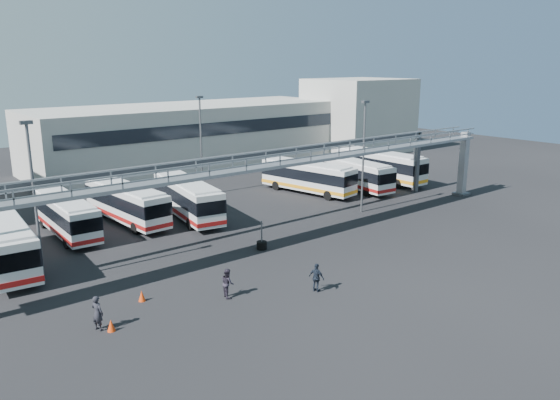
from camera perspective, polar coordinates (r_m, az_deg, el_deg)
ground at (r=38.40m, az=3.91°, el=-6.44°), size 140.00×140.00×0.00m
gantry at (r=41.21m, az=-1.50°, el=3.01°), size 51.40×5.15×7.10m
warehouse at (r=74.53m, az=-9.25°, el=6.73°), size 42.00×14.00×8.00m
building_right at (r=85.83m, az=8.21°, el=8.76°), size 14.00×12.00×11.00m
light_pole_left at (r=36.17m, az=-24.29°, el=0.48°), size 0.70×0.35×10.21m
light_pole_mid at (r=50.01m, az=8.73°, el=5.11°), size 0.70×0.35×10.21m
light_pole_back at (r=56.60m, az=-8.26°, el=6.18°), size 0.70×0.35×10.21m
bus_1 at (r=40.98m, az=-26.88°, el=-3.86°), size 3.48×11.44×3.43m
bus_2 at (r=46.70m, az=-21.46°, el=-1.42°), size 2.68×10.33×3.12m
bus_3 at (r=48.69m, az=-15.76°, el=-0.21°), size 3.19×10.98×3.29m
bus_4 at (r=48.99m, az=-9.65°, el=0.28°), size 4.35×11.44×3.39m
bus_7 at (r=57.55m, az=2.92°, el=2.50°), size 4.46×11.14×3.30m
bus_8 at (r=59.88m, az=7.66°, el=2.81°), size 3.38×10.74×3.21m
bus_9 at (r=64.16m, az=10.41°, el=3.62°), size 2.71×11.56×3.51m
pedestrian_a at (r=30.27m, az=-18.54°, el=-11.13°), size 0.69×0.82×1.91m
pedestrian_b at (r=32.69m, az=-5.50°, el=-8.62°), size 0.86×1.00×1.76m
pedestrian_d at (r=33.32m, az=3.84°, el=-8.10°), size 0.69×1.12×1.78m
cone_left at (r=30.21m, az=-17.23°, el=-12.39°), size 0.52×0.52×0.66m
cone_right at (r=33.21m, az=-14.24°, el=-9.68°), size 0.52×0.52×0.65m
tire_stack at (r=40.64m, az=-1.92°, el=-4.67°), size 0.76×0.76×2.18m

